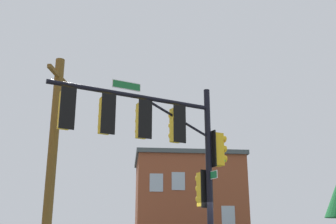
{
  "coord_description": "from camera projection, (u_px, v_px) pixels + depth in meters",
  "views": [
    {
      "loc": [
        2.67,
        13.14,
        1.42
      ],
      "look_at": [
        1.39,
        0.49,
        5.32
      ],
      "focal_mm": 43.99,
      "sensor_mm": 36.0,
      "label": 1
    }
  ],
  "objects": [
    {
      "name": "signal_pole_assembly",
      "position": [
        163.0,
        143.0,
        12.92
      ],
      "size": [
        5.69,
        2.77,
        6.3
      ],
      "color": "black",
      "rests_on": "ground_plane"
    },
    {
      "name": "utility_pole",
      "position": [
        52.0,
        162.0,
        12.59
      ],
      "size": [
        0.45,
        1.79,
        7.06
      ],
      "color": "brown",
      "rests_on": "ground_plane"
    },
    {
      "name": "brick_building",
      "position": [
        187.0,
        206.0,
        30.36
      ],
      "size": [
        7.81,
        6.78,
        7.28
      ],
      "color": "brown",
      "rests_on": "ground_plane"
    }
  ]
}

